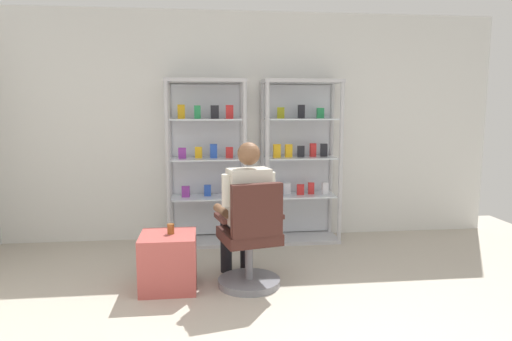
% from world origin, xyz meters
% --- Properties ---
extents(back_wall, '(6.00, 0.10, 2.70)m').
position_xyz_m(back_wall, '(0.00, 3.00, 1.35)').
color(back_wall, silver).
rests_on(back_wall, ground).
extents(display_cabinet_left, '(0.90, 0.45, 1.90)m').
position_xyz_m(display_cabinet_left, '(-0.55, 2.76, 0.97)').
color(display_cabinet_left, '#B7B7BC').
rests_on(display_cabinet_left, ground).
extents(display_cabinet_right, '(0.90, 0.45, 1.90)m').
position_xyz_m(display_cabinet_right, '(0.55, 2.76, 0.96)').
color(display_cabinet_right, '#B7B7BC').
rests_on(display_cabinet_right, ground).
extents(office_chair, '(0.61, 0.58, 0.96)m').
position_xyz_m(office_chair, '(-0.18, 1.32, 0.39)').
color(office_chair, slate).
rests_on(office_chair, ground).
extents(seated_shopkeeper, '(0.55, 0.61, 1.29)m').
position_xyz_m(seated_shopkeeper, '(-0.22, 1.48, 0.71)').
color(seated_shopkeeper, black).
rests_on(seated_shopkeeper, ground).
extents(storage_crate, '(0.48, 0.47, 0.49)m').
position_xyz_m(storage_crate, '(-0.91, 1.39, 0.25)').
color(storage_crate, '#B24C47').
rests_on(storage_crate, ground).
extents(tea_glass, '(0.06, 0.06, 0.09)m').
position_xyz_m(tea_glass, '(-0.88, 1.41, 0.53)').
color(tea_glass, brown).
rests_on(tea_glass, storage_crate).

